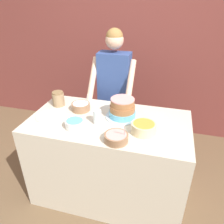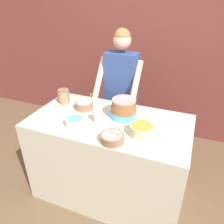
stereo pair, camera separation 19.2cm
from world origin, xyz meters
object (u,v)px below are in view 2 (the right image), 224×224
frosting_bowl_pink (112,138)px  drinking_glass (98,116)px  cake (124,109)px  stoneware_jar (64,96)px  frosting_bowl_orange (142,130)px  ceramic_plate (54,113)px  person_baker (121,86)px  frosting_bowl_blue (75,121)px  frosting_bowl_white (84,105)px

frosting_bowl_pink → drinking_glass: frosting_bowl_pink is taller
drinking_glass → frosting_bowl_pink: bearing=-44.0°
cake → stoneware_jar: 0.70m
frosting_bowl_orange → ceramic_plate: (-0.89, 0.04, -0.04)m
person_baker → drinking_glass: bearing=-87.3°
frosting_bowl_blue → frosting_bowl_white: bearing=103.0°
frosting_bowl_blue → frosting_bowl_white: size_ratio=0.93×
frosting_bowl_white → stoneware_jar: 0.27m
person_baker → frosting_bowl_white: 0.56m
cake → frosting_bowl_orange: size_ratio=1.52×
frosting_bowl_orange → frosting_bowl_blue: (-0.59, -0.08, -0.01)m
cake → frosting_bowl_orange: bearing=-42.1°
ceramic_plate → frosting_bowl_white: bearing=41.1°
frosting_bowl_pink → ceramic_plate: size_ratio=0.73×
cake → frosting_bowl_blue: size_ratio=1.88×
cake → frosting_bowl_orange: (0.23, -0.21, -0.04)m
person_baker → frosting_bowl_white: person_baker is taller
cake → stoneware_jar: size_ratio=2.08×
cake → frosting_bowl_white: 0.43m
frosting_bowl_pink → frosting_bowl_white: frosting_bowl_pink is taller
ceramic_plate → stoneware_jar: stoneware_jar is taller
frosting_bowl_pink → frosting_bowl_white: 0.63m
frosting_bowl_white → ceramic_plate: size_ratio=0.69×
frosting_bowl_blue → stoneware_jar: bearing=133.4°
drinking_glass → ceramic_plate: (-0.47, -0.01, -0.06)m
frosting_bowl_pink → stoneware_jar: bearing=148.1°
cake → ceramic_plate: size_ratio=1.20×
stoneware_jar → frosting_bowl_blue: bearing=-46.6°
frosting_bowl_orange → frosting_bowl_pink: 0.26m
frosting_bowl_orange → frosting_bowl_blue: bearing=-172.5°
person_baker → ceramic_plate: size_ratio=6.19×
drinking_glass → stoneware_jar: size_ratio=0.86×
drinking_glass → cake: bearing=40.8°
person_baker → ceramic_plate: person_baker is taller
stoneware_jar → frosting_bowl_pink: bearing=-31.9°
frosting_bowl_orange → stoneware_jar: (-0.93, 0.28, 0.03)m
drinking_glass → ceramic_plate: bearing=-179.1°
person_baker → stoneware_jar: (-0.47, -0.48, -0.01)m
frosting_bowl_blue → ceramic_plate: (-0.30, 0.11, -0.03)m
frosting_bowl_orange → ceramic_plate: bearing=177.8°
person_baker → cake: bearing=-67.8°
person_baker → frosting_bowl_orange: 0.89m
frosting_bowl_orange → stoneware_jar: stoneware_jar is taller
person_baker → frosting_bowl_pink: person_baker is taller
frosting_bowl_white → drinking_glass: 0.31m
frosting_bowl_blue → drinking_glass: size_ratio=1.29×
frosting_bowl_pink → drinking_glass: size_ratio=1.48×
person_baker → frosting_bowl_blue: 0.85m
cake → frosting_bowl_orange: cake is taller
person_baker → cake: person_baker is taller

